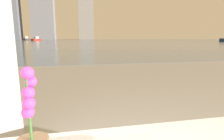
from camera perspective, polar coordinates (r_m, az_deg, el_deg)
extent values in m
cylinder|color=#38662D|center=(0.79, -25.56, -11.01)|extent=(0.01, 0.01, 0.28)
sphere|color=#CC3899|center=(0.75, -25.90, -0.85)|extent=(0.05, 0.05, 0.05)
sphere|color=#CC3899|center=(0.78, -25.06, -3.41)|extent=(0.05, 0.05, 0.05)
sphere|color=#CC3899|center=(0.76, -25.66, -6.73)|extent=(0.05, 0.05, 0.05)
sphere|color=#CC3899|center=(0.77, -25.52, -9.77)|extent=(0.05, 0.05, 0.05)
sphere|color=#CC3899|center=(0.79, -25.77, -12.28)|extent=(0.05, 0.05, 0.05)
cube|color=slate|center=(61.83, -10.51, 9.30)|extent=(180.00, 110.00, 0.01)
cube|color=#2D2D33|center=(84.14, -26.19, 8.95)|extent=(3.41, 4.75, 0.79)
cube|color=#B2A893|center=(84.14, -26.24, 9.53)|extent=(1.77, 2.03, 0.91)
cube|color=maroon|center=(70.87, -23.47, 9.04)|extent=(3.23, 4.19, 0.71)
cube|color=silver|center=(70.86, -23.51, 9.65)|extent=(1.63, 1.82, 0.81)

